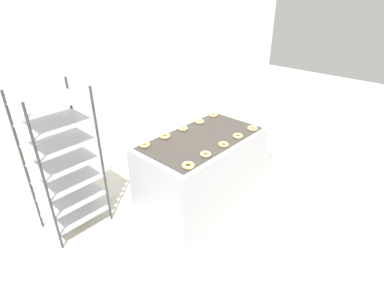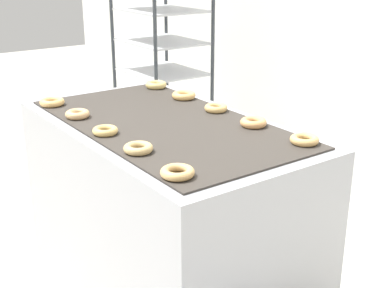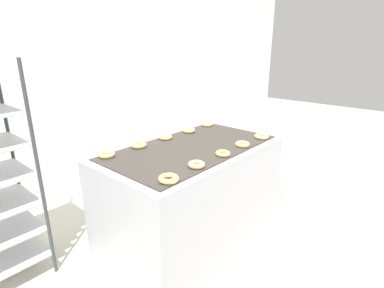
{
  "view_description": "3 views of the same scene",
  "coord_description": "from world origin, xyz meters",
  "px_view_note": "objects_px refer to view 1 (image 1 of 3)",
  "views": [
    {
      "loc": [
        -2.21,
        -1.23,
        2.3
      ],
      "look_at": [
        0.0,
        0.8,
        0.72
      ],
      "focal_mm": 28.0,
      "sensor_mm": 36.0,
      "label": 1
    },
    {
      "loc": [
        1.9,
        -0.55,
        1.56
      ],
      "look_at": [
        0.0,
        0.8,
        0.72
      ],
      "focal_mm": 50.0,
      "sensor_mm": 36.0,
      "label": 2
    },
    {
      "loc": [
        -1.62,
        -0.76,
        1.6
      ],
      "look_at": [
        0.0,
        0.65,
        0.88
      ],
      "focal_mm": 28.0,
      "sensor_mm": 36.0,
      "label": 3
    }
  ],
  "objects_px": {
    "donut_near_leftmost": "(188,165)",
    "donut_near_right": "(238,136)",
    "donut_near_left": "(206,154)",
    "donut_near_rightmost": "(252,128)",
    "donut_far_center": "(183,129)",
    "donut_far_left": "(165,136)",
    "donut_near_center": "(223,145)",
    "donut_far_right": "(200,122)",
    "fryer_machine": "(202,171)",
    "donut_far_rightmost": "(213,115)",
    "baking_rack_cart": "(64,162)",
    "donut_far_leftmost": "(145,145)",
    "glaze_bin": "(257,160)"
  },
  "relations": [
    {
      "from": "donut_near_rightmost",
      "to": "donut_far_rightmost",
      "type": "relative_size",
      "value": 1.03
    },
    {
      "from": "glaze_bin",
      "to": "donut_far_leftmost",
      "type": "height_order",
      "value": "donut_far_leftmost"
    },
    {
      "from": "donut_near_right",
      "to": "donut_far_center",
      "type": "xyz_separation_m",
      "value": [
        -0.26,
        0.57,
        0.0
      ]
    },
    {
      "from": "donut_far_leftmost",
      "to": "donut_far_center",
      "type": "distance_m",
      "value": 0.55
    },
    {
      "from": "donut_far_leftmost",
      "to": "donut_far_right",
      "type": "height_order",
      "value": "same"
    },
    {
      "from": "donut_near_right",
      "to": "donut_far_left",
      "type": "distance_m",
      "value": 0.79
    },
    {
      "from": "donut_near_leftmost",
      "to": "donut_near_right",
      "type": "height_order",
      "value": "donut_near_leftmost"
    },
    {
      "from": "donut_far_left",
      "to": "donut_near_center",
      "type": "bearing_deg",
      "value": -64.95
    },
    {
      "from": "donut_near_left",
      "to": "donut_near_center",
      "type": "xyz_separation_m",
      "value": [
        0.28,
        -0.0,
        -0.0
      ]
    },
    {
      "from": "baking_rack_cart",
      "to": "donut_far_center",
      "type": "distance_m",
      "value": 1.3
    },
    {
      "from": "glaze_bin",
      "to": "donut_near_left",
      "type": "height_order",
      "value": "donut_near_left"
    },
    {
      "from": "donut_far_rightmost",
      "to": "donut_far_center",
      "type": "bearing_deg",
      "value": -179.4
    },
    {
      "from": "baking_rack_cart",
      "to": "donut_far_leftmost",
      "type": "height_order",
      "value": "baking_rack_cart"
    },
    {
      "from": "donut_near_left",
      "to": "donut_far_right",
      "type": "distance_m",
      "value": 0.79
    },
    {
      "from": "donut_near_rightmost",
      "to": "donut_near_leftmost",
      "type": "bearing_deg",
      "value": -179.63
    },
    {
      "from": "donut_near_leftmost",
      "to": "donut_near_right",
      "type": "distance_m",
      "value": 0.81
    },
    {
      "from": "baking_rack_cart",
      "to": "donut_far_center",
      "type": "height_order",
      "value": "baking_rack_cart"
    },
    {
      "from": "donut_near_left",
      "to": "donut_far_left",
      "type": "xyz_separation_m",
      "value": [
        0.01,
        0.58,
        0.0
      ]
    },
    {
      "from": "donut_far_leftmost",
      "to": "donut_near_leftmost",
      "type": "bearing_deg",
      "value": -89.29
    },
    {
      "from": "donut_near_center",
      "to": "donut_far_right",
      "type": "height_order",
      "value": "donut_far_right"
    },
    {
      "from": "donut_near_left",
      "to": "donut_far_leftmost",
      "type": "distance_m",
      "value": 0.64
    },
    {
      "from": "donut_far_leftmost",
      "to": "donut_far_left",
      "type": "height_order",
      "value": "same"
    },
    {
      "from": "fryer_machine",
      "to": "donut_near_rightmost",
      "type": "distance_m",
      "value": 0.76
    },
    {
      "from": "donut_near_leftmost",
      "to": "donut_far_left",
      "type": "relative_size",
      "value": 0.99
    },
    {
      "from": "donut_near_left",
      "to": "donut_far_left",
      "type": "height_order",
      "value": "donut_far_left"
    },
    {
      "from": "donut_near_leftmost",
      "to": "donut_near_left",
      "type": "bearing_deg",
      "value": 3.4
    },
    {
      "from": "donut_far_left",
      "to": "donut_near_rightmost",
      "type": "bearing_deg",
      "value": -35.89
    },
    {
      "from": "fryer_machine",
      "to": "donut_near_leftmost",
      "type": "height_order",
      "value": "donut_near_leftmost"
    },
    {
      "from": "donut_near_rightmost",
      "to": "donut_far_center",
      "type": "xyz_separation_m",
      "value": [
        -0.54,
        0.58,
        0.0
      ]
    },
    {
      "from": "donut_far_leftmost",
      "to": "donut_far_center",
      "type": "xyz_separation_m",
      "value": [
        0.55,
        -0.01,
        -0.0
      ]
    },
    {
      "from": "baking_rack_cart",
      "to": "donut_near_rightmost",
      "type": "bearing_deg",
      "value": -30.98
    },
    {
      "from": "donut_far_rightmost",
      "to": "donut_near_center",
      "type": "bearing_deg",
      "value": -133.75
    },
    {
      "from": "glaze_bin",
      "to": "donut_near_leftmost",
      "type": "bearing_deg",
      "value": -173.33
    },
    {
      "from": "donut_far_center",
      "to": "donut_far_leftmost",
      "type": "bearing_deg",
      "value": 178.68
    },
    {
      "from": "donut_near_center",
      "to": "donut_far_center",
      "type": "bearing_deg",
      "value": 90.08
    },
    {
      "from": "donut_far_center",
      "to": "donut_far_right",
      "type": "relative_size",
      "value": 0.95
    },
    {
      "from": "donut_far_left",
      "to": "donut_far_rightmost",
      "type": "relative_size",
      "value": 1.07
    },
    {
      "from": "fryer_machine",
      "to": "donut_far_right",
      "type": "height_order",
      "value": "donut_far_right"
    },
    {
      "from": "fryer_machine",
      "to": "donut_near_rightmost",
      "type": "height_order",
      "value": "donut_near_rightmost"
    },
    {
      "from": "donut_far_center",
      "to": "glaze_bin",
      "type": "bearing_deg",
      "value": -20.8
    },
    {
      "from": "donut_far_left",
      "to": "glaze_bin",
      "type": "bearing_deg",
      "value": -17.08
    },
    {
      "from": "baking_rack_cart",
      "to": "donut_near_rightmost",
      "type": "relative_size",
      "value": 13.12
    },
    {
      "from": "donut_far_center",
      "to": "donut_near_leftmost",
      "type": "bearing_deg",
      "value": -132.58
    },
    {
      "from": "donut_near_right",
      "to": "donut_far_right",
      "type": "xyz_separation_m",
      "value": [
        0.01,
        0.56,
        0.0
      ]
    },
    {
      "from": "donut_near_leftmost",
      "to": "donut_near_left",
      "type": "height_order",
      "value": "same"
    },
    {
      "from": "fryer_machine",
      "to": "donut_near_right",
      "type": "distance_m",
      "value": 0.59
    },
    {
      "from": "donut_near_center",
      "to": "donut_near_right",
      "type": "distance_m",
      "value": 0.26
    },
    {
      "from": "donut_near_rightmost",
      "to": "donut_far_center",
      "type": "bearing_deg",
      "value": 132.94
    },
    {
      "from": "donut_near_leftmost",
      "to": "donut_near_left",
      "type": "distance_m",
      "value": 0.26
    },
    {
      "from": "donut_near_right",
      "to": "donut_far_right",
      "type": "relative_size",
      "value": 0.98
    }
  ]
}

